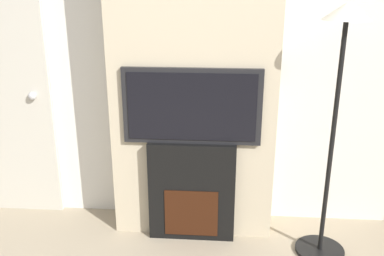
# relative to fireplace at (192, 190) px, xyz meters

# --- Properties ---
(wall_back) EXTENTS (6.00, 0.06, 2.70)m
(wall_back) POSITION_rel_fireplace_xyz_m (0.00, 0.34, 0.99)
(wall_back) COLOR silver
(wall_back) RESTS_ON ground_plane
(chimney_breast) EXTENTS (1.13, 0.31, 2.70)m
(chimney_breast) POSITION_rel_fireplace_xyz_m (0.00, 0.15, 0.99)
(chimney_breast) COLOR beige
(chimney_breast) RESTS_ON ground_plane
(fireplace) EXTENTS (0.60, 0.15, 0.73)m
(fireplace) POSITION_rel_fireplace_xyz_m (0.00, 0.00, 0.00)
(fireplace) COLOR black
(fireplace) RESTS_ON ground_plane
(television) EXTENTS (0.92, 0.07, 0.51)m
(television) POSITION_rel_fireplace_xyz_m (0.00, -0.00, 0.62)
(television) COLOR black
(television) RESTS_ON fireplace
(floor_lamp) EXTENTS (0.33, 0.33, 1.66)m
(floor_lamp) POSITION_rel_fireplace_xyz_m (0.89, -0.14, 0.79)
(floor_lamp) COLOR black
(floor_lamp) RESTS_ON ground_plane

